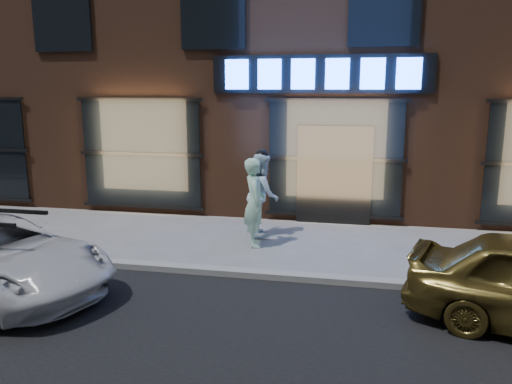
{
  "coord_description": "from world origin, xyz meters",
  "views": [
    {
      "loc": [
        0.48,
        -8.15,
        3.27
      ],
      "look_at": [
        -1.47,
        1.6,
        1.2
      ],
      "focal_mm": 35.0,
      "sensor_mm": 36.0,
      "label": 1
    }
  ],
  "objects": [
    {
      "name": "man_cap",
      "position": [
        -1.54,
        2.61,
        0.94
      ],
      "size": [
        0.97,
        1.09,
        1.87
      ],
      "primitive_type": "imported",
      "rotation": [
        0.0,
        0.0,
        1.9
      ],
      "color": "white",
      "rests_on": "ground"
    },
    {
      "name": "storefront_building",
      "position": [
        -0.0,
        7.99,
        5.15
      ],
      "size": [
        30.2,
        8.28,
        10.3
      ],
      "color": "#54301E",
      "rests_on": "ground"
    },
    {
      "name": "curb",
      "position": [
        0.0,
        0.0,
        0.06
      ],
      "size": [
        60.0,
        0.25,
        0.12
      ],
      "primitive_type": "cube",
      "color": "gray",
      "rests_on": "ground"
    },
    {
      "name": "man_bowtie",
      "position": [
        -1.54,
        1.79,
        0.94
      ],
      "size": [
        0.63,
        0.78,
        1.87
      ],
      "primitive_type": "imported",
      "rotation": [
        0.0,
        0.0,
        1.87
      ],
      "color": "#BBF6D8",
      "rests_on": "ground"
    },
    {
      "name": "ground",
      "position": [
        0.0,
        0.0,
        0.0
      ],
      "size": [
        90.0,
        90.0,
        0.0
      ],
      "primitive_type": "plane",
      "color": "slate",
      "rests_on": "ground"
    }
  ]
}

